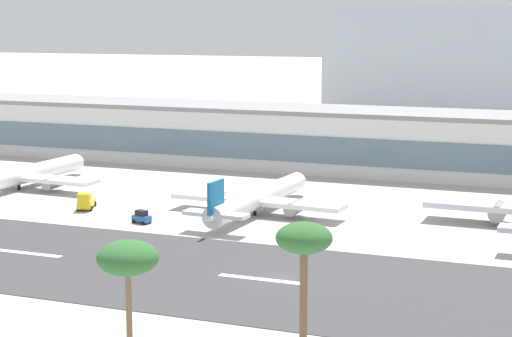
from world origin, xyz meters
TOP-DOWN VIEW (x-y plane):
  - ground_plane at (0.00, 0.00)m, footprint 1400.00×1400.00m
  - runway_strip at (0.00, -1.48)m, footprint 800.00×34.72m
  - runway_centreline_dash_3 at (-38.59, -1.48)m, footprint 12.00×1.20m
  - runway_centreline_dash_4 at (-1.89, -1.48)m, footprint 12.00×1.20m
  - terminal_building at (-17.09, 86.19)m, footprint 198.15×20.86m
  - airliner_red_tail_gate_0 at (-69.62, 39.79)m, footprint 34.09×40.48m
  - airliner_blue_tail_gate_1 at (-16.94, 34.67)m, footprint 31.81×40.64m
  - service_baggage_tug_0 at (-32.34, 21.99)m, footprint 3.52×2.62m
  - service_box_truck_1 at (-47.17, 28.73)m, footprint 4.46×6.46m
  - palm_tree_0 at (-2.14, -35.69)m, footprint 5.80×5.80m
  - palm_tree_1 at (13.91, -32.37)m, footprint 5.10×5.10m

SIDE VIEW (x-z plane):
  - ground_plane at x=0.00m, z-range 0.00..0.00m
  - runway_strip at x=0.00m, z-range 0.00..0.08m
  - runway_centreline_dash_3 at x=-38.59m, z-range 0.08..0.09m
  - runway_centreline_dash_4 at x=-1.89m, z-range 0.08..0.09m
  - service_baggage_tug_0 at x=-32.34m, z-range -0.05..2.15m
  - service_box_truck_1 at x=-47.17m, z-range 0.16..3.41m
  - airliner_red_tail_gate_0 at x=-69.62m, z-range -1.53..6.91m
  - airliner_blue_tail_gate_1 at x=-16.94m, z-range -1.54..6.94m
  - terminal_building at x=-17.09m, z-range 0.00..13.88m
  - palm_tree_0 at x=-2.14m, z-range 4.79..17.97m
  - palm_tree_1 at x=13.91m, z-range 5.75..21.31m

